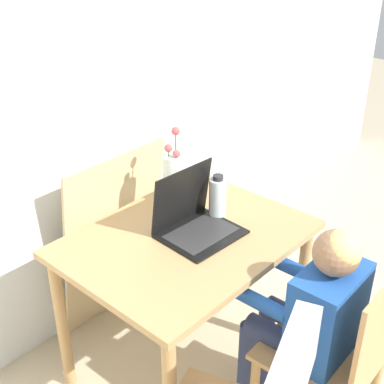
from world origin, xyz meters
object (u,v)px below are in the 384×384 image
at_px(chair_occupied, 338,357).
at_px(laptop, 193,218).
at_px(water_bottle, 218,197).
at_px(person_seated, 312,309).
at_px(flower_vase, 174,176).

distance_m(chair_occupied, laptop, 0.75).
height_order(laptop, water_bottle, laptop).
height_order(person_seated, water_bottle, person_seated).
distance_m(chair_occupied, flower_vase, 0.99).
distance_m(chair_occupied, water_bottle, 0.78).
xyz_separation_m(chair_occupied, water_bottle, (0.12, 0.68, 0.36)).
relative_size(chair_occupied, water_bottle, 4.40).
distance_m(person_seated, laptop, 0.58).
bearing_deg(person_seated, chair_occupied, 90.00).
xyz_separation_m(chair_occupied, person_seated, (-0.00, 0.12, 0.15)).
xyz_separation_m(person_seated, flower_vase, (0.10, 0.78, 0.24)).
height_order(chair_occupied, water_bottle, water_bottle).
distance_m(person_seated, water_bottle, 0.60).
bearing_deg(water_bottle, laptop, -179.41).
height_order(chair_occupied, person_seated, person_seated).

